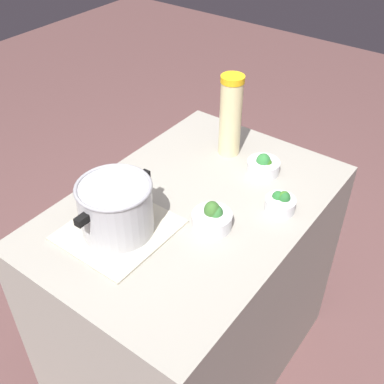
{
  "coord_description": "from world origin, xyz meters",
  "views": [
    {
      "loc": [
        -0.97,
        -0.73,
        1.9
      ],
      "look_at": [
        0.0,
        0.0,
        0.94
      ],
      "focal_mm": 44.15,
      "sensor_mm": 36.0,
      "label": 1
    }
  ],
  "objects": [
    {
      "name": "cooking_pot",
      "position": [
        -0.24,
        0.1,
        0.99
      ],
      "size": [
        0.3,
        0.23,
        0.17
      ],
      "color": "#B7B7BC",
      "rests_on": "dish_cloth"
    },
    {
      "name": "broccoli_bowl_center",
      "position": [
        0.15,
        -0.25,
        0.92
      ],
      "size": [
        0.1,
        0.1,
        0.07
      ],
      "color": "silver",
      "rests_on": "counter_slab"
    },
    {
      "name": "broccoli_bowl_back",
      "position": [
        -0.05,
        -0.12,
        0.93
      ],
      "size": [
        0.13,
        0.13,
        0.09
      ],
      "color": "silver",
      "rests_on": "counter_slab"
    },
    {
      "name": "broccoli_bowl_front",
      "position": [
        0.3,
        -0.1,
        0.92
      ],
      "size": [
        0.12,
        0.12,
        0.08
      ],
      "color": "silver",
      "rests_on": "counter_slab"
    },
    {
      "name": "counter_slab",
      "position": [
        0.0,
        0.0,
        0.45
      ],
      "size": [
        1.07,
        0.73,
        0.89
      ],
      "primitive_type": "cube",
      "color": "#9A958A",
      "rests_on": "ground_plane"
    },
    {
      "name": "lemonade_pitcher",
      "position": [
        0.34,
        0.07,
        1.05
      ],
      "size": [
        0.09,
        0.09,
        0.31
      ],
      "color": "beige",
      "rests_on": "counter_slab"
    },
    {
      "name": "ground_plane",
      "position": [
        0.0,
        0.0,
        0.0
      ],
      "size": [
        8.0,
        8.0,
        0.0
      ],
      "primitive_type": "plane",
      "color": "brown"
    },
    {
      "name": "dish_cloth",
      "position": [
        -0.24,
        0.1,
        0.9
      ],
      "size": [
        0.32,
        0.3,
        0.01
      ],
      "primitive_type": "cube",
      "color": "beige",
      "rests_on": "counter_slab"
    }
  ]
}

